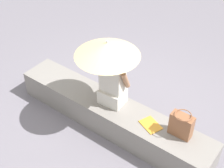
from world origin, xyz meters
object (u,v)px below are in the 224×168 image
Objects in this scene: parasol at (107,49)px; handbag_black at (181,125)px; person_seated at (112,80)px; magazine at (151,125)px.

handbag_black is at bearing 3.84° from parasol.
magazine is (0.68, -0.07, -0.38)m from person_seated.
person_seated is 2.60× the size of handbag_black.
parasol is 2.98× the size of handbag_black.
magazine is (0.72, -0.01, -0.90)m from parasol.
person_seated reaches higher than handbag_black.
parasol is (-0.04, -0.05, 0.52)m from person_seated.
person_seated is 0.78m from magazine.
person_seated is at bearing 53.84° from parasol.
handbag_black is (1.10, 0.07, -0.74)m from parasol.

